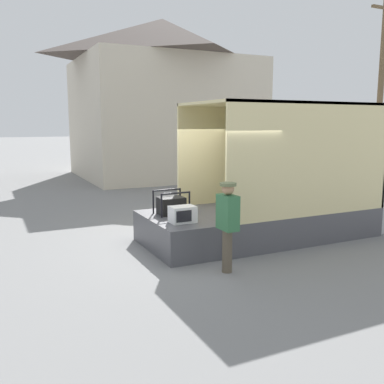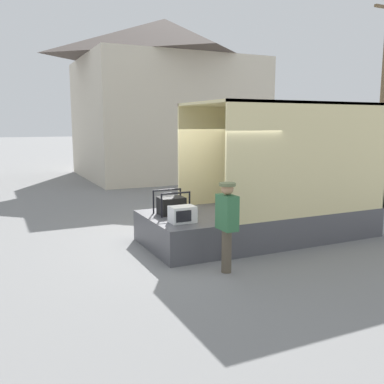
{
  "view_description": "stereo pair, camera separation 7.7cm",
  "coord_description": "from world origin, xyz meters",
  "px_view_note": "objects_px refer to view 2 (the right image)",
  "views": [
    {
      "loc": [
        -4.04,
        -8.06,
        2.64
      ],
      "look_at": [
        -0.27,
        -0.2,
        1.23
      ],
      "focal_mm": 40.0,
      "sensor_mm": 36.0,
      "label": 1
    },
    {
      "loc": [
        -3.97,
        -8.09,
        2.64
      ],
      "look_at": [
        -0.27,
        -0.2,
        1.23
      ],
      "focal_mm": 40.0,
      "sensor_mm": 36.0,
      "label": 2
    }
  ],
  "objects_px": {
    "box_truck": "(330,193)",
    "microwave": "(182,214)",
    "utility_pole": "(384,85)",
    "worker_person": "(227,218)",
    "portable_generator": "(172,205)"
  },
  "relations": [
    {
      "from": "portable_generator",
      "to": "worker_person",
      "type": "xyz_separation_m",
      "value": [
        0.19,
        -2.05,
        0.11
      ]
    },
    {
      "from": "worker_person",
      "to": "utility_pole",
      "type": "xyz_separation_m",
      "value": [
        13.63,
        8.78,
        3.46
      ]
    },
    {
      "from": "utility_pole",
      "to": "portable_generator",
      "type": "bearing_deg",
      "value": -154.05
    },
    {
      "from": "utility_pole",
      "to": "box_truck",
      "type": "bearing_deg",
      "value": -143.85
    },
    {
      "from": "box_truck",
      "to": "worker_person",
      "type": "height_order",
      "value": "box_truck"
    },
    {
      "from": "portable_generator",
      "to": "utility_pole",
      "type": "height_order",
      "value": "utility_pole"
    },
    {
      "from": "microwave",
      "to": "utility_pole",
      "type": "bearing_deg",
      "value": 28.43
    },
    {
      "from": "box_truck",
      "to": "microwave",
      "type": "relative_size",
      "value": 12.35
    },
    {
      "from": "box_truck",
      "to": "worker_person",
      "type": "distance_m",
      "value": 4.32
    },
    {
      "from": "microwave",
      "to": "worker_person",
      "type": "bearing_deg",
      "value": -75.6
    },
    {
      "from": "box_truck",
      "to": "utility_pole",
      "type": "relative_size",
      "value": 0.72
    },
    {
      "from": "microwave",
      "to": "worker_person",
      "type": "xyz_separation_m",
      "value": [
        0.31,
        -1.23,
        0.14
      ]
    },
    {
      "from": "box_truck",
      "to": "utility_pole",
      "type": "distance_m",
      "value": 12.48
    },
    {
      "from": "microwave",
      "to": "portable_generator",
      "type": "height_order",
      "value": "portable_generator"
    },
    {
      "from": "microwave",
      "to": "portable_generator",
      "type": "distance_m",
      "value": 0.84
    }
  ]
}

